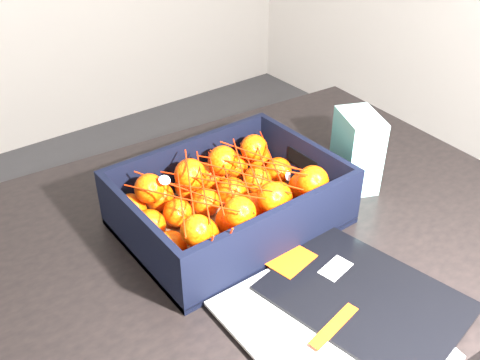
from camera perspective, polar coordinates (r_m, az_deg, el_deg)
table at (r=1.02m, az=-1.16°, el=-10.37°), size 1.26×0.89×0.75m
magazine_stack at (r=0.82m, az=10.85°, el=-14.02°), size 0.33×0.32×0.02m
produce_crate at (r=0.96m, az=-1.09°, el=-2.94°), size 0.37×0.28×0.11m
clementine_heap at (r=0.95m, az=-1.09°, el=-2.20°), size 0.35×0.26×0.10m
mesh_net at (r=0.92m, az=-1.26°, el=-0.07°), size 0.31×0.25×0.09m
retail_carton at (r=1.07m, az=12.41°, el=3.09°), size 0.10×0.12×0.15m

